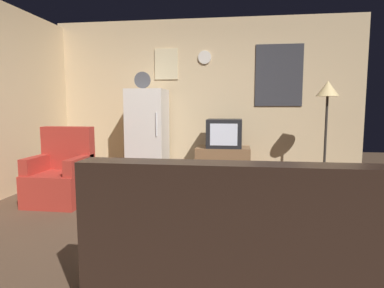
{
  "coord_description": "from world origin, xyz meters",
  "views": [
    {
      "loc": [
        0.57,
        -3.23,
        1.24
      ],
      "look_at": [
        0.0,
        0.9,
        0.75
      ],
      "focal_mm": 30.8,
      "sensor_mm": 36.0,
      "label": 1
    }
  ],
  "objects_px": {
    "crt_tv": "(224,133)",
    "mug_ceramic_white": "(148,174)",
    "coffee_table": "(153,197)",
    "standing_lamp": "(327,97)",
    "couch": "(227,250)",
    "wine_glass": "(146,168)",
    "tv_stand": "(223,165)",
    "armchair": "(61,176)",
    "remote_control": "(162,173)",
    "fridge": "(148,135)"
  },
  "relations": [
    {
      "from": "standing_lamp",
      "to": "couch",
      "type": "height_order",
      "value": "standing_lamp"
    },
    {
      "from": "remote_control",
      "to": "standing_lamp",
      "type": "bearing_deg",
      "value": 23.32
    },
    {
      "from": "wine_glass",
      "to": "couch",
      "type": "xyz_separation_m",
      "value": [
        0.96,
        -1.52,
        -0.22
      ]
    },
    {
      "from": "fridge",
      "to": "armchair",
      "type": "distance_m",
      "value": 1.62
    },
    {
      "from": "wine_glass",
      "to": "couch",
      "type": "height_order",
      "value": "couch"
    },
    {
      "from": "mug_ceramic_white",
      "to": "coffee_table",
      "type": "bearing_deg",
      "value": 49.92
    },
    {
      "from": "standing_lamp",
      "to": "mug_ceramic_white",
      "type": "bearing_deg",
      "value": -144.99
    },
    {
      "from": "crt_tv",
      "to": "standing_lamp",
      "type": "xyz_separation_m",
      "value": [
        1.47,
        -0.2,
        0.55
      ]
    },
    {
      "from": "couch",
      "to": "coffee_table",
      "type": "bearing_deg",
      "value": 121.36
    },
    {
      "from": "tv_stand",
      "to": "remote_control",
      "type": "height_order",
      "value": "tv_stand"
    },
    {
      "from": "crt_tv",
      "to": "armchair",
      "type": "bearing_deg",
      "value": -147.35
    },
    {
      "from": "standing_lamp",
      "to": "wine_glass",
      "type": "relative_size",
      "value": 10.6
    },
    {
      "from": "armchair",
      "to": "remote_control",
      "type": "bearing_deg",
      "value": -10.11
    },
    {
      "from": "crt_tv",
      "to": "coffee_table",
      "type": "relative_size",
      "value": 0.75
    },
    {
      "from": "couch",
      "to": "standing_lamp",
      "type": "bearing_deg",
      "value": 65.68
    },
    {
      "from": "tv_stand",
      "to": "mug_ceramic_white",
      "type": "relative_size",
      "value": 9.33
    },
    {
      "from": "fridge",
      "to": "standing_lamp",
      "type": "distance_m",
      "value": 2.81
    },
    {
      "from": "tv_stand",
      "to": "mug_ceramic_white",
      "type": "bearing_deg",
      "value": -112.72
    },
    {
      "from": "crt_tv",
      "to": "mug_ceramic_white",
      "type": "distance_m",
      "value": 1.94
    },
    {
      "from": "tv_stand",
      "to": "remote_control",
      "type": "xyz_separation_m",
      "value": [
        -0.63,
        -1.55,
        0.17
      ]
    },
    {
      "from": "tv_stand",
      "to": "crt_tv",
      "type": "height_order",
      "value": "crt_tv"
    },
    {
      "from": "tv_stand",
      "to": "armchair",
      "type": "bearing_deg",
      "value": -147.13
    },
    {
      "from": "tv_stand",
      "to": "armchair",
      "type": "relative_size",
      "value": 0.87
    },
    {
      "from": "coffee_table",
      "to": "remote_control",
      "type": "height_order",
      "value": "remote_control"
    },
    {
      "from": "fridge",
      "to": "standing_lamp",
      "type": "relative_size",
      "value": 1.11
    },
    {
      "from": "crt_tv",
      "to": "wine_glass",
      "type": "xyz_separation_m",
      "value": [
        -0.81,
        -1.61,
        -0.27
      ]
    },
    {
      "from": "tv_stand",
      "to": "mug_ceramic_white",
      "type": "height_order",
      "value": "tv_stand"
    },
    {
      "from": "fridge",
      "to": "remote_control",
      "type": "bearing_deg",
      "value": -69.33
    },
    {
      "from": "wine_glass",
      "to": "armchair",
      "type": "xyz_separation_m",
      "value": [
        -1.21,
        0.31,
        -0.19
      ]
    },
    {
      "from": "wine_glass",
      "to": "armchair",
      "type": "relative_size",
      "value": 0.16
    },
    {
      "from": "standing_lamp",
      "to": "wine_glass",
      "type": "height_order",
      "value": "standing_lamp"
    },
    {
      "from": "remote_control",
      "to": "couch",
      "type": "distance_m",
      "value": 1.78
    },
    {
      "from": "crt_tv",
      "to": "coffee_table",
      "type": "bearing_deg",
      "value": -112.67
    },
    {
      "from": "crt_tv",
      "to": "wine_glass",
      "type": "distance_m",
      "value": 1.83
    },
    {
      "from": "remote_control",
      "to": "armchair",
      "type": "distance_m",
      "value": 1.41
    },
    {
      "from": "standing_lamp",
      "to": "remote_control",
      "type": "bearing_deg",
      "value": -147.64
    },
    {
      "from": "standing_lamp",
      "to": "tv_stand",
      "type": "bearing_deg",
      "value": 172.33
    },
    {
      "from": "remote_control",
      "to": "crt_tv",
      "type": "bearing_deg",
      "value": 58.13
    },
    {
      "from": "wine_glass",
      "to": "remote_control",
      "type": "relative_size",
      "value": 1.0
    },
    {
      "from": "mug_ceramic_white",
      "to": "remote_control",
      "type": "relative_size",
      "value": 0.6
    },
    {
      "from": "fridge",
      "to": "mug_ceramic_white",
      "type": "bearing_deg",
      "value": -74.51
    },
    {
      "from": "wine_glass",
      "to": "crt_tv",
      "type": "bearing_deg",
      "value": 63.21
    },
    {
      "from": "armchair",
      "to": "couch",
      "type": "xyz_separation_m",
      "value": [
        2.18,
        -1.83,
        -0.03
      ]
    },
    {
      "from": "crt_tv",
      "to": "standing_lamp",
      "type": "distance_m",
      "value": 1.59
    },
    {
      "from": "standing_lamp",
      "to": "remote_control",
      "type": "relative_size",
      "value": 10.6
    },
    {
      "from": "standing_lamp",
      "to": "couch",
      "type": "relative_size",
      "value": 0.94
    },
    {
      "from": "crt_tv",
      "to": "armchair",
      "type": "relative_size",
      "value": 0.56
    },
    {
      "from": "tv_stand",
      "to": "fridge",
      "type": "bearing_deg",
      "value": 177.4
    },
    {
      "from": "tv_stand",
      "to": "coffee_table",
      "type": "height_order",
      "value": "tv_stand"
    },
    {
      "from": "tv_stand",
      "to": "crt_tv",
      "type": "bearing_deg",
      "value": -3.5
    }
  ]
}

